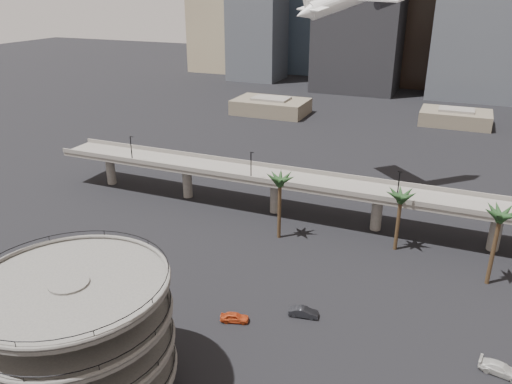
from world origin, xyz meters
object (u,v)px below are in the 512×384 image
at_px(parking_ramp, 77,330).
at_px(car_c, 501,369).
at_px(overpass, 325,188).
at_px(car_b, 304,312).
at_px(car_a, 235,317).

xyz_separation_m(parking_ramp, car_c, (46.38, 23.68, -9.08)).
relative_size(parking_ramp, overpass, 0.17).
xyz_separation_m(parking_ramp, car_b, (19.37, 25.37, -9.09)).
height_order(overpass, car_c, overpass).
bearing_deg(overpass, parking_ramp, -102.43).
xyz_separation_m(car_a, car_b, (9.07, 5.15, 0.02)).
distance_m(parking_ramp, car_a, 24.46).
height_order(overpass, car_a, overpass).
xyz_separation_m(overpass, car_b, (6.37, -33.62, -6.60)).
distance_m(car_a, car_b, 10.43).
bearing_deg(overpass, car_b, -79.28).
relative_size(car_a, car_b, 0.94).
xyz_separation_m(overpass, car_a, (-2.70, -38.77, -6.61)).
bearing_deg(car_c, car_a, 105.12).
xyz_separation_m(car_b, car_c, (27.02, -1.70, 0.01)).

